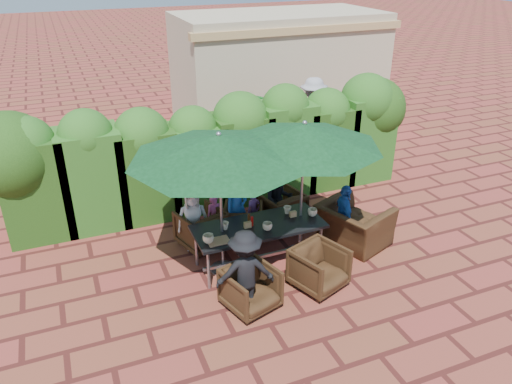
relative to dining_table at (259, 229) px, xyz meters
name	(u,v)px	position (x,y,z in m)	size (l,w,h in m)	color
ground	(261,257)	(0.12, 0.15, -0.67)	(80.00, 80.00, 0.00)	maroon
dining_table	(259,229)	(0.00, 0.00, 0.00)	(2.19, 0.90, 0.75)	black
umbrella_left	(219,147)	(-0.62, 0.05, 1.54)	(2.83, 2.83, 2.46)	gray
umbrella_right	(304,135)	(0.80, 0.04, 1.54)	(2.55, 2.55, 2.46)	gray
chair_far_left	(201,227)	(-0.73, 0.92, -0.29)	(0.75, 0.71, 0.78)	black
chair_far_mid	(243,221)	(0.06, 0.88, -0.31)	(0.71, 0.66, 0.73)	black
chair_far_right	(281,207)	(0.90, 1.04, -0.28)	(0.76, 0.71, 0.78)	black
chair_near_left	(251,287)	(-0.55, -1.03, -0.30)	(0.72, 0.67, 0.74)	black
chair_near_right	(319,266)	(0.64, -0.96, -0.29)	(0.75, 0.70, 0.77)	black
chair_end_right	(354,219)	(1.85, -0.06, -0.16)	(1.17, 0.76, 1.02)	black
adult_far_left	(193,218)	(-0.88, 0.94, -0.10)	(0.57, 0.34, 1.15)	silver
adult_far_mid	(237,206)	(-0.06, 0.89, 0.02)	(0.50, 0.41, 1.39)	#2058B1
adult_far_right	(278,199)	(0.83, 1.01, -0.08)	(0.57, 0.35, 1.19)	black
adult_near_left	(245,272)	(-0.64, -1.04, -0.01)	(0.86, 0.39, 1.34)	black
adult_end_right	(344,216)	(1.65, -0.01, -0.08)	(0.69, 0.35, 1.18)	#2058B1
child_left	(215,217)	(-0.43, 1.05, -0.23)	(0.32, 0.26, 0.89)	#E04F99
child_right	(254,211)	(0.36, 1.09, -0.29)	(0.28, 0.23, 0.78)	#9F55B9
pedestrian_a	(260,129)	(1.78, 4.21, 0.17)	(1.57, 0.56, 1.69)	#25882D
pedestrian_b	(289,120)	(2.80, 4.67, 0.14)	(0.78, 0.48, 1.63)	#E04F99
pedestrian_c	(313,114)	(3.38, 4.46, 0.29)	(1.23, 0.56, 1.93)	gray
cup_a	(208,239)	(-0.93, -0.20, 0.15)	(0.18, 0.18, 0.14)	beige
cup_b	(225,226)	(-0.56, 0.10, 0.14)	(0.13, 0.13, 0.13)	beige
cup_c	(267,226)	(0.08, -0.19, 0.14)	(0.16, 0.16, 0.13)	beige
cup_d	(287,210)	(0.62, 0.20, 0.14)	(0.14, 0.14, 0.13)	beige
cup_e	(312,212)	(0.98, -0.05, 0.14)	(0.17, 0.17, 0.13)	beige
ketchup_bottle	(252,221)	(-0.11, 0.03, 0.16)	(0.04, 0.04, 0.17)	#B20C0A
sauce_bottle	(249,218)	(-0.12, 0.14, 0.16)	(0.04, 0.04, 0.17)	#4C230C
serving_tray	(218,241)	(-0.78, -0.23, 0.08)	(0.35, 0.25, 0.02)	#AD7A53
number_block_left	(248,225)	(-0.20, 0.01, 0.13)	(0.12, 0.06, 0.10)	tan
number_block_right	(293,214)	(0.66, 0.05, 0.13)	(0.12, 0.06, 0.10)	tan
hedge_wall	(214,144)	(0.04, 2.47, 0.65)	(9.10, 1.60, 2.44)	#18370F
building	(279,68)	(3.62, 7.14, 0.93)	(6.20, 3.08, 3.20)	tan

